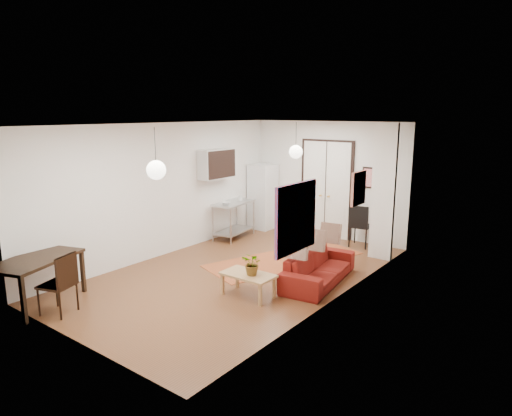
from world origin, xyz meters
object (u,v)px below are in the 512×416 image
Objects in this scene: kitchen_counter at (234,215)px; dining_chair_near at (62,277)px; black_side_chair at (363,221)px; sofa at (319,268)px; dining_chair_far at (62,277)px; dining_table at (36,263)px; fridge at (263,197)px; coffee_table at (248,277)px.

dining_chair_near is (0.63, -4.97, -0.03)m from kitchen_counter.
black_side_chair is at bearing 141.78° from dining_chair_near.
sofa is 2.01× the size of dining_chair_far.
dining_table is at bearing -99.41° from dining_chair_near.
fridge is at bearing 42.79° from sofa.
kitchen_counter is at bearing 18.59° from black_side_chair.
black_side_chair is at bearing -0.13° from sofa.
kitchen_counter is at bearing 58.44° from sofa.
sofa is at bearing 125.01° from dining_chair_near.
black_side_chair is (0.26, 4.05, 0.24)m from coffee_table.
dining_chair_near is at bearing -131.25° from coffee_table.
coffee_table is 0.73× the size of kitchen_counter.
coffee_table is 2.99m from dining_chair_near.
sofa is 1.95× the size of black_side_chair.
kitchen_counter is at bearing 168.52° from dining_chair_far.
fridge reaches higher than dining_chair_far.
kitchen_counter is 5.07m from dining_table.
fridge is at bearing 90.29° from dining_table.
fridge reaches higher than kitchen_counter.
black_side_chair is (2.86, 0.10, -0.28)m from fridge.
black_side_chair reaches higher than coffee_table.
dining_chair_far is 6.68m from black_side_chair.
sofa is at bearing 125.01° from dining_chair_far.
fridge is 1.78× the size of dining_chair_far.
fridge is at bearing -4.36° from black_side_chair.
coffee_table is 3.50m from dining_table.
black_side_chair is at bearing 66.13° from dining_table.
sofa is at bearing 63.97° from coffee_table.
kitchen_counter is 5.01m from dining_chair_far.
dining_table is (-3.21, -3.66, 0.41)m from sofa.
dining_chair_near reaches higher than dining_table.
dining_chair_near is (0.63, -6.20, -0.31)m from fridge.
fridge is at bearing 123.33° from coffee_table.
black_side_chair is (2.23, 6.30, 0.03)m from dining_chair_near.
fridge is at bearing 167.10° from dining_chair_near.
kitchen_counter reaches higher than dining_table.
dining_chair_far is at bearing 64.19° from black_side_chair.
kitchen_counter is at bearing 90.37° from dining_table.
coffee_table is 2.99m from dining_chair_far.
dining_chair_near reaches higher than sofa.
fridge is 1.08× the size of dining_table.
sofa is 2.01× the size of dining_chair_near.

